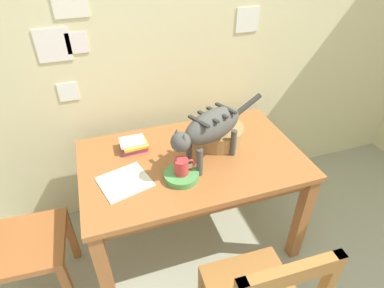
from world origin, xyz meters
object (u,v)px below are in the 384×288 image
magazine (125,182)px  coffee_mug (182,166)px  wooden_chair_far (16,243)px  wicker_basket (218,133)px  dining_table (192,169)px  saucer_bowl (181,175)px  book_stack (134,145)px  cat (211,128)px

magazine → coffee_mug: bearing=-27.4°
magazine → wooden_chair_far: size_ratio=0.28×
wooden_chair_far → wicker_basket: bearing=102.7°
magazine → wicker_basket: (0.63, 0.21, 0.05)m
dining_table → saucer_bowl: (-0.11, -0.16, 0.11)m
book_stack → dining_table: bearing=-31.6°
saucer_bowl → coffee_mug: coffee_mug is taller
magazine → book_stack: size_ratio=1.53×
saucer_bowl → wicker_basket: wicker_basket is taller
cat → magazine: bearing=68.7°
coffee_mug → wicker_basket: 0.43m
book_stack → wicker_basket: 0.53m
wooden_chair_far → book_stack: bearing=114.4°
saucer_bowl → book_stack: 0.40m
cat → coffee_mug: 0.26m
saucer_bowl → magazine: (-0.30, 0.07, -0.02)m
book_stack → wicker_basket: size_ratio=0.52×
book_stack → wooden_chair_far: bearing=-159.2°
cat → wooden_chair_far: 1.24m
wicker_basket → wooden_chair_far: (-1.26, -0.20, -0.33)m
cat → book_stack: bearing=32.9°
dining_table → saucer_bowl: 0.22m
cat → book_stack: (-0.40, 0.26, -0.20)m
saucer_bowl → wicker_basket: size_ratio=0.60×
saucer_bowl → book_stack: book_stack is taller
coffee_mug → book_stack: 0.41m
dining_table → coffee_mug: coffee_mug is taller
wooden_chair_far → cat: bearing=94.3°
coffee_mug → magazine: 0.33m
coffee_mug → wooden_chair_far: (-0.93, 0.07, -0.36)m
saucer_bowl → magazine: bearing=167.8°
dining_table → magazine: 0.44m
dining_table → book_stack: (-0.31, 0.19, 0.12)m
cat → saucer_bowl: size_ratio=3.31×
dining_table → cat: size_ratio=2.05×
coffee_mug → saucer_bowl: bearing=180.0°
coffee_mug → book_stack: coffee_mug is taller
dining_table → cat: (0.08, -0.07, 0.33)m
wicker_basket → wooden_chair_far: wooden_chair_far is taller
cat → magazine: (-0.50, -0.02, -0.23)m
cat → wicker_basket: size_ratio=1.99×
dining_table → wooden_chair_far: (-1.04, -0.08, -0.18)m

